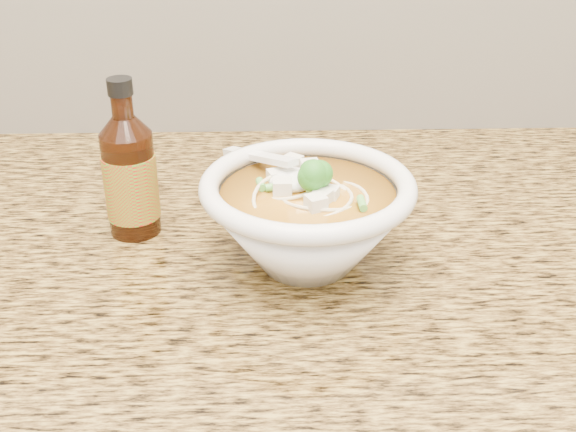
{
  "coord_description": "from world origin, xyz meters",
  "views": [
    {
      "loc": [
        -0.02,
        0.95,
        1.31
      ],
      "look_at": [
        0.0,
        1.6,
        0.96
      ],
      "focal_mm": 45.0,
      "sensor_mm": 36.0,
      "label": 1
    }
  ],
  "objects": [
    {
      "name": "counter_slab",
      "position": [
        0.0,
        1.68,
        0.88
      ],
      "size": [
        4.0,
        0.68,
        0.04
      ],
      "primitive_type": "cube",
      "color": "olive",
      "rests_on": "cabinet"
    },
    {
      "name": "soup_bowl",
      "position": [
        0.02,
        1.6,
        0.95
      ],
      "size": [
        0.22,
        0.23,
        0.12
      ],
      "rotation": [
        0.0,
        0.0,
        -0.4
      ],
      "color": "white",
      "rests_on": "counter_slab"
    },
    {
      "name": "hot_sauce_bottle",
      "position": [
        -0.17,
        1.68,
        0.97
      ],
      "size": [
        0.07,
        0.07,
        0.18
      ],
      "rotation": [
        0.0,
        0.0,
        -0.2
      ],
      "color": "#3A1708",
      "rests_on": "counter_slab"
    }
  ]
}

